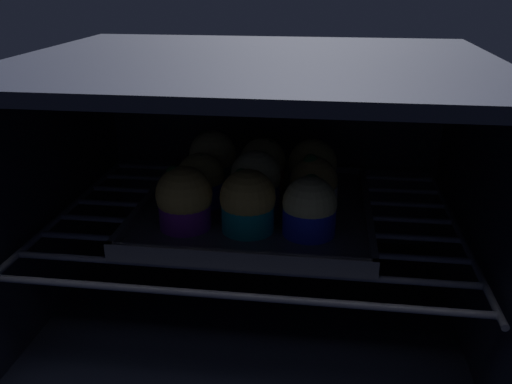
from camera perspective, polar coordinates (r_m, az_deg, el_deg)
name	(u,v)px	position (r cm, az deg, el deg)	size (l,w,h in cm)	color
oven_cavity	(259,185)	(76.25, 0.32, 0.73)	(59.00, 47.00, 37.00)	black
oven_rack	(255,219)	(73.73, -0.11, -2.93)	(54.80, 42.00, 0.80)	#444756
baking_tray	(256,209)	(74.23, 0.00, -1.83)	(31.07, 31.07, 2.20)	#4C4C51
muffin_row0_col0	(184,200)	(67.18, -7.64, -0.81)	(7.12, 7.12, 7.95)	#7A238C
muffin_row0_col1	(251,203)	(65.67, -0.56, -1.19)	(6.95, 6.95, 7.90)	#0C8C84
muffin_row0_col2	(309,208)	(65.32, 5.71, -1.74)	(6.68, 6.68, 7.39)	#1928B7
muffin_row1_col0	(201,181)	(74.08, -5.90, 1.14)	(6.57, 6.57, 7.24)	#1928B7
muffin_row1_col1	(253,181)	(72.32, -0.29, 1.17)	(6.86, 6.86, 8.01)	#1928B7
muffin_row1_col2	(313,186)	(72.60, 6.13, 0.69)	(6.54, 6.54, 7.68)	silver
muffin_row2_col0	(213,159)	(80.65, -4.65, 3.50)	(7.00, 7.00, 8.27)	#0C8C84
muffin_row2_col1	(265,165)	(79.79, 0.95, 2.88)	(6.81, 6.81, 7.42)	red
muffin_row2_col2	(313,167)	(79.13, 6.04, 2.63)	(7.10, 7.10, 7.60)	#1928B7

